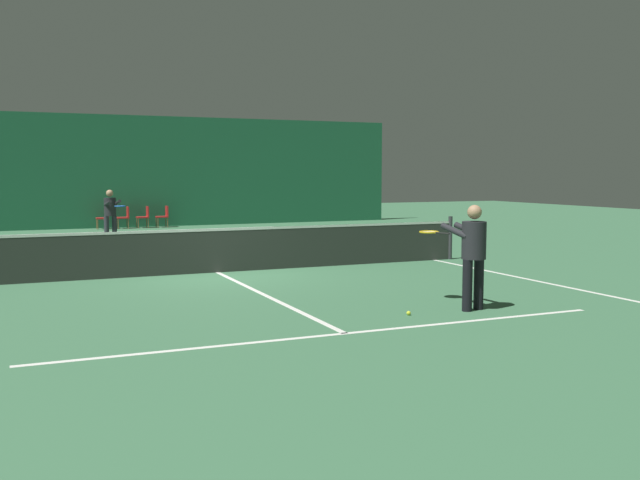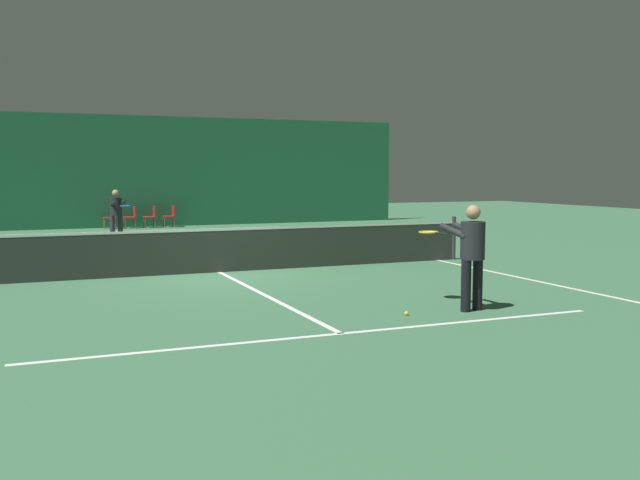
{
  "view_description": "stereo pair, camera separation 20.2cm",
  "coord_description": "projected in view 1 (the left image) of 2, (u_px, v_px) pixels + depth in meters",
  "views": [
    {
      "loc": [
        -4.05,
        -14.86,
        2.15
      ],
      "look_at": [
        1.01,
        -3.23,
        0.95
      ],
      "focal_mm": 40.0,
      "sensor_mm": 36.0,
      "label": 1
    },
    {
      "loc": [
        -3.86,
        -14.94,
        2.15
      ],
      "look_at": [
        1.01,
        -3.23,
        0.95
      ],
      "focal_mm": 40.0,
      "sensor_mm": 36.0,
      "label": 2
    }
  ],
  "objects": [
    {
      "name": "court_line_service_near",
      "position": [
        345.0,
        333.0,
        9.53
      ],
      "size": [
        8.25,
        0.1,
        0.0
      ],
      "color": "white",
      "rests_on": "ground"
    },
    {
      "name": "backdrop_curtain",
      "position": [
        122.0,
        172.0,
        27.84
      ],
      "size": [
        23.0,
        0.12,
        4.39
      ],
      "color": "#1E5B3D",
      "rests_on": "ground"
    },
    {
      "name": "ground_plane",
      "position": [
        217.0,
        272.0,
        15.37
      ],
      "size": [
        60.0,
        60.0,
        0.0
      ],
      "primitive_type": "plane",
      "color": "#3D704C"
    },
    {
      "name": "player_near",
      "position": [
        472.0,
        249.0,
        11.1
      ],
      "size": [
        0.63,
        1.39,
        1.65
      ],
      "rotation": [
        0.0,
        0.0,
        1.78
      ],
      "color": "black",
      "rests_on": "ground"
    },
    {
      "name": "courtside_chair_2",
      "position": [
        144.0,
        215.0,
        27.79
      ],
      "size": [
        0.44,
        0.44,
        0.84
      ],
      "rotation": [
        0.0,
        0.0,
        -1.57
      ],
      "color": "brown",
      "rests_on": "ground"
    },
    {
      "name": "court_line_sideline_right",
      "position": [
        434.0,
        260.0,
        17.56
      ],
      "size": [
        0.1,
        23.8,
        0.0
      ],
      "color": "white",
      "rests_on": "ground"
    },
    {
      "name": "tennis_ball",
      "position": [
        409.0,
        313.0,
        10.75
      ],
      "size": [
        0.07,
        0.07,
        0.07
      ],
      "color": "#D1DB33",
      "rests_on": "ground"
    },
    {
      "name": "tennis_net",
      "position": [
        217.0,
        249.0,
        15.33
      ],
      "size": [
        12.0,
        0.1,
        1.07
      ],
      "color": "#2D332D",
      "rests_on": "ground"
    },
    {
      "name": "courtside_chair_3",
      "position": [
        164.0,
        215.0,
        28.09
      ],
      "size": [
        0.44,
        0.44,
        0.84
      ],
      "rotation": [
        0.0,
        0.0,
        -1.57
      ],
      "color": "brown",
      "rests_on": "ground"
    },
    {
      "name": "court_line_centre",
      "position": [
        217.0,
        272.0,
        15.37
      ],
      "size": [
        0.1,
        12.8,
        0.0
      ],
      "color": "white",
      "rests_on": "ground"
    },
    {
      "name": "court_line_baseline_far",
      "position": [
        131.0,
        231.0,
        26.24
      ],
      "size": [
        11.0,
        0.1,
        0.0
      ],
      "color": "white",
      "rests_on": "ground"
    },
    {
      "name": "court_line_service_far",
      "position": [
        160.0,
        245.0,
        21.22
      ],
      "size": [
        8.25,
        0.1,
        0.0
      ],
      "color": "white",
      "rests_on": "ground"
    },
    {
      "name": "courtside_chair_1",
      "position": [
        125.0,
        216.0,
        27.49
      ],
      "size": [
        0.44,
        0.44,
        0.84
      ],
      "rotation": [
        0.0,
        0.0,
        -1.57
      ],
      "color": "brown",
      "rests_on": "ground"
    },
    {
      "name": "courtside_chair_0",
      "position": [
        104.0,
        216.0,
        27.19
      ],
      "size": [
        0.44,
        0.44,
        0.84
      ],
      "rotation": [
        0.0,
        0.0,
        -1.57
      ],
      "color": "brown",
      "rests_on": "ground"
    },
    {
      "name": "player_far",
      "position": [
        111.0,
        211.0,
        22.37
      ],
      "size": [
        0.58,
        1.37,
        1.61
      ],
      "rotation": [
        0.0,
        0.0,
        -1.39
      ],
      "color": "#2D2D38",
      "rests_on": "ground"
    }
  ]
}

